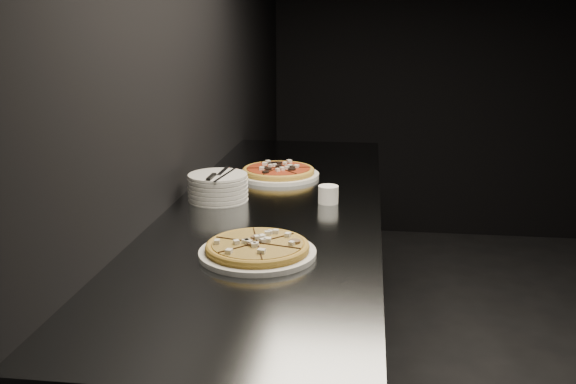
# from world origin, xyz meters

# --- Properties ---
(wall_left) EXTENTS (0.02, 5.00, 2.80)m
(wall_left) POSITION_xyz_m (-2.50, 0.00, 1.40)
(wall_left) COLOR black
(wall_left) RESTS_ON floor
(counter) EXTENTS (0.74, 2.44, 0.92)m
(counter) POSITION_xyz_m (-2.13, 0.00, 0.46)
(counter) COLOR slate
(counter) RESTS_ON floor
(pizza_mushroom) EXTENTS (0.36, 0.36, 0.04)m
(pizza_mushroom) POSITION_xyz_m (-2.11, -0.53, 0.94)
(pizza_mushroom) COLOR white
(pizza_mushroom) RESTS_ON counter
(pizza_tomato) EXTENTS (0.36, 0.36, 0.04)m
(pizza_tomato) POSITION_xyz_m (-2.18, 0.39, 0.94)
(pizza_tomato) COLOR white
(pizza_tomato) RESTS_ON counter
(plate_stack) EXTENTS (0.22, 0.22, 0.10)m
(plate_stack) POSITION_xyz_m (-2.35, 0.02, 0.97)
(plate_stack) COLOR white
(plate_stack) RESTS_ON counter
(cutlery) EXTENTS (0.09, 0.23, 0.01)m
(cutlery) POSITION_xyz_m (-2.34, -0.00, 1.02)
(cutlery) COLOR #B6B8BD
(cutlery) RESTS_ON plate_stack
(ramekin) EXTENTS (0.07, 0.07, 0.06)m
(ramekin) POSITION_xyz_m (-1.95, 0.02, 0.95)
(ramekin) COLOR white
(ramekin) RESTS_ON counter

